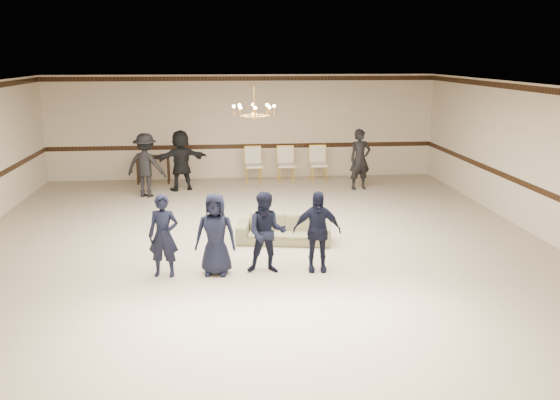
{
  "coord_description": "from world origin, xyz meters",
  "views": [
    {
      "loc": [
        -0.73,
        -11.5,
        3.81
      ],
      "look_at": [
        0.39,
        -0.5,
        1.09
      ],
      "focal_mm": 38.23,
      "sensor_mm": 36.0,
      "label": 1
    }
  ],
  "objects_px": {
    "boy_b": "(215,234)",
    "adult_mid": "(181,160)",
    "boy_d": "(317,231)",
    "boy_a": "(163,236)",
    "console_table": "(153,170)",
    "settee": "(284,229)",
    "banquet_chair_right": "(319,164)",
    "banquet_chair_mid": "(286,165)",
    "adult_left": "(146,165)",
    "boy_c": "(267,233)",
    "adult_right": "(360,159)",
    "banquet_chair_left": "(253,165)",
    "chandelier": "(254,100)"
  },
  "relations": [
    {
      "from": "settee",
      "to": "adult_right",
      "type": "distance_m",
      "value": 5.5
    },
    {
      "from": "boy_b",
      "to": "adult_mid",
      "type": "xyz_separation_m",
      "value": [
        -1.0,
        6.85,
        0.13
      ]
    },
    {
      "from": "adult_mid",
      "to": "banquet_chair_mid",
      "type": "height_order",
      "value": "adult_mid"
    },
    {
      "from": "boy_a",
      "to": "boy_b",
      "type": "xyz_separation_m",
      "value": [
        0.9,
        0.0,
        0.0
      ]
    },
    {
      "from": "settee",
      "to": "boy_d",
      "type": "bearing_deg",
      "value": -66.27
    },
    {
      "from": "adult_left",
      "to": "banquet_chair_mid",
      "type": "height_order",
      "value": "adult_left"
    },
    {
      "from": "chandelier",
      "to": "adult_left",
      "type": "xyz_separation_m",
      "value": [
        -2.74,
        3.71,
        -2.01
      ]
    },
    {
      "from": "boy_a",
      "to": "boy_d",
      "type": "distance_m",
      "value": 2.7
    },
    {
      "from": "adult_left",
      "to": "banquet_chair_right",
      "type": "relative_size",
      "value": 1.63
    },
    {
      "from": "banquet_chair_right",
      "to": "console_table",
      "type": "xyz_separation_m",
      "value": [
        -5.0,
        0.2,
        -0.11
      ]
    },
    {
      "from": "settee",
      "to": "adult_left",
      "type": "xyz_separation_m",
      "value": [
        -3.3,
        4.45,
        0.59
      ]
    },
    {
      "from": "boy_a",
      "to": "adult_left",
      "type": "bearing_deg",
      "value": 108.24
    },
    {
      "from": "settee",
      "to": "adult_right",
      "type": "xyz_separation_m",
      "value": [
        2.7,
        4.75,
        0.59
      ]
    },
    {
      "from": "boy_a",
      "to": "adult_right",
      "type": "xyz_separation_m",
      "value": [
        5.0,
        6.45,
        0.13
      ]
    },
    {
      "from": "boy_d",
      "to": "banquet_chair_mid",
      "type": "height_order",
      "value": "boy_d"
    },
    {
      "from": "boy_b",
      "to": "console_table",
      "type": "xyz_separation_m",
      "value": [
        -1.89,
        7.85,
        -0.31
      ]
    },
    {
      "from": "banquet_chair_right",
      "to": "console_table",
      "type": "relative_size",
      "value": 1.06
    },
    {
      "from": "boy_a",
      "to": "boy_d",
      "type": "height_order",
      "value": "same"
    },
    {
      "from": "chandelier",
      "to": "boy_c",
      "type": "distance_m",
      "value": 3.25
    },
    {
      "from": "console_table",
      "to": "banquet_chair_left",
      "type": "bearing_deg",
      "value": -1.16
    },
    {
      "from": "boy_c",
      "to": "banquet_chair_right",
      "type": "height_order",
      "value": "boy_c"
    },
    {
      "from": "boy_a",
      "to": "banquet_chair_mid",
      "type": "relative_size",
      "value": 1.38
    },
    {
      "from": "boy_b",
      "to": "settee",
      "type": "distance_m",
      "value": 2.25
    },
    {
      "from": "boy_a",
      "to": "adult_left",
      "type": "relative_size",
      "value": 0.85
    },
    {
      "from": "boy_d",
      "to": "boy_a",
      "type": "bearing_deg",
      "value": -175.12
    },
    {
      "from": "boy_a",
      "to": "console_table",
      "type": "relative_size",
      "value": 1.46
    },
    {
      "from": "boy_d",
      "to": "adult_mid",
      "type": "bearing_deg",
      "value": 117.11
    },
    {
      "from": "banquet_chair_left",
      "to": "boy_b",
      "type": "bearing_deg",
      "value": -103.53
    },
    {
      "from": "boy_d",
      "to": "adult_left",
      "type": "xyz_separation_m",
      "value": [
        -3.7,
        6.15,
        0.13
      ]
    },
    {
      "from": "adult_left",
      "to": "console_table",
      "type": "height_order",
      "value": "adult_left"
    },
    {
      "from": "chandelier",
      "to": "banquet_chair_mid",
      "type": "xyz_separation_m",
      "value": [
        1.26,
        5.21,
        -2.34
      ]
    },
    {
      "from": "boy_c",
      "to": "banquet_chair_right",
      "type": "xyz_separation_m",
      "value": [
        2.21,
        7.65,
        -0.2
      ]
    },
    {
      "from": "boy_b",
      "to": "adult_right",
      "type": "relative_size",
      "value": 0.85
    },
    {
      "from": "adult_mid",
      "to": "banquet_chair_right",
      "type": "xyz_separation_m",
      "value": [
        4.11,
        0.8,
        -0.34
      ]
    },
    {
      "from": "adult_left",
      "to": "banquet_chair_mid",
      "type": "xyz_separation_m",
      "value": [
        4.01,
        1.5,
        -0.34
      ]
    },
    {
      "from": "adult_mid",
      "to": "banquet_chair_left",
      "type": "height_order",
      "value": "adult_mid"
    },
    {
      "from": "banquet_chair_right",
      "to": "banquet_chair_mid",
      "type": "bearing_deg",
      "value": -176.54
    },
    {
      "from": "adult_left",
      "to": "adult_mid",
      "type": "height_order",
      "value": "same"
    },
    {
      "from": "boy_c",
      "to": "banquet_chair_right",
      "type": "distance_m",
      "value": 7.97
    },
    {
      "from": "boy_a",
      "to": "adult_right",
      "type": "distance_m",
      "value": 8.16
    },
    {
      "from": "settee",
      "to": "boy_b",
      "type": "bearing_deg",
      "value": -119.01
    },
    {
      "from": "adult_right",
      "to": "boy_d",
      "type": "bearing_deg",
      "value": -121.62
    },
    {
      "from": "boy_a",
      "to": "boy_c",
      "type": "distance_m",
      "value": 1.8
    },
    {
      "from": "boy_c",
      "to": "console_table",
      "type": "height_order",
      "value": "boy_c"
    },
    {
      "from": "adult_left",
      "to": "banquet_chair_right",
      "type": "distance_m",
      "value": 5.24
    },
    {
      "from": "settee",
      "to": "banquet_chair_right",
      "type": "relative_size",
      "value": 1.82
    },
    {
      "from": "boy_b",
      "to": "boy_d",
      "type": "distance_m",
      "value": 1.8
    },
    {
      "from": "banquet_chair_mid",
      "to": "adult_mid",
      "type": "bearing_deg",
      "value": -165.54
    },
    {
      "from": "settee",
      "to": "banquet_chair_right",
      "type": "height_order",
      "value": "banquet_chair_right"
    },
    {
      "from": "boy_c",
      "to": "boy_d",
      "type": "distance_m",
      "value": 0.9
    }
  ]
}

